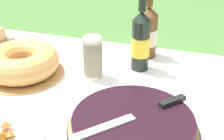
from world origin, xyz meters
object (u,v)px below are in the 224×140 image
bundt_cake (22,62)px  cider_bottle_amber (148,32)px  serving_knife (142,113)px  cup_stack (93,58)px  berry_tart (133,126)px  juice_bottle_red (141,41)px

bundt_cake → cider_bottle_amber: (0.42, 0.31, 0.06)m
serving_knife → cup_stack: (-0.24, 0.26, 0.02)m
serving_knife → bundt_cake: bearing=-68.3°
berry_tart → cup_stack: cup_stack is taller
cup_stack → cider_bottle_amber: bearing=57.6°
juice_bottle_red → berry_tart: bearing=-79.9°
berry_tart → cup_stack: (-0.22, 0.28, 0.05)m
cup_stack → juice_bottle_red: bearing=37.8°
bundt_cake → cup_stack: size_ratio=1.92×
cup_stack → juice_bottle_red: juice_bottle_red is taller
serving_knife → juice_bottle_red: size_ratio=0.92×
serving_knife → cup_stack: size_ratio=1.79×
bundt_cake → cider_bottle_amber: 0.52m
juice_bottle_red → bundt_cake: bearing=-156.8°
cider_bottle_amber → juice_bottle_red: 0.13m
serving_knife → bundt_cake: 0.54m
serving_knife → bundt_cake: size_ratio=0.93×
cider_bottle_amber → juice_bottle_red: bearing=-91.1°
berry_tart → bundt_cake: (-0.49, 0.22, 0.02)m
serving_knife → cider_bottle_amber: bearing=-127.4°
serving_knife → cider_bottle_amber: 0.51m
cider_bottle_amber → juice_bottle_red: size_ratio=0.94×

